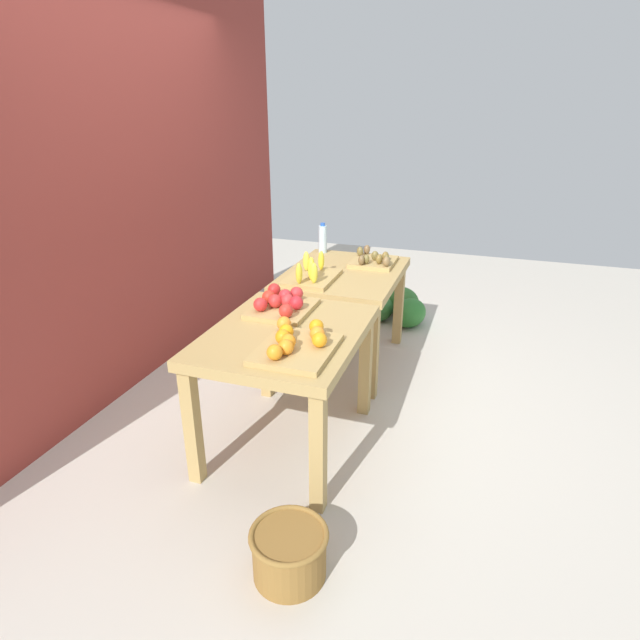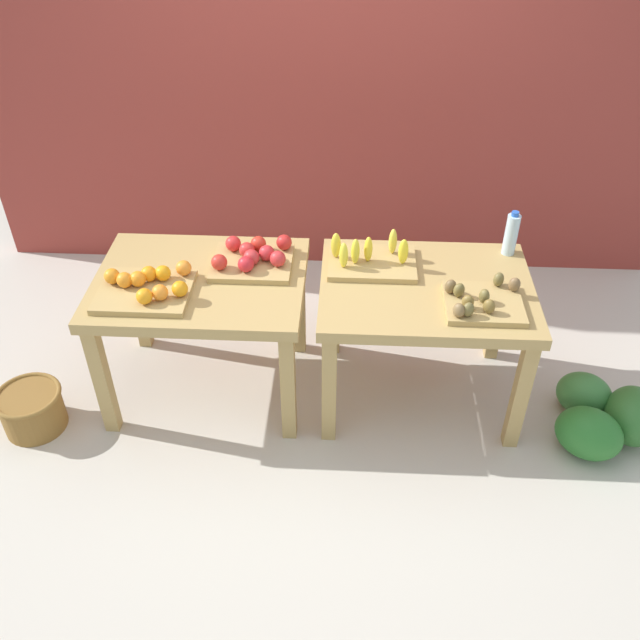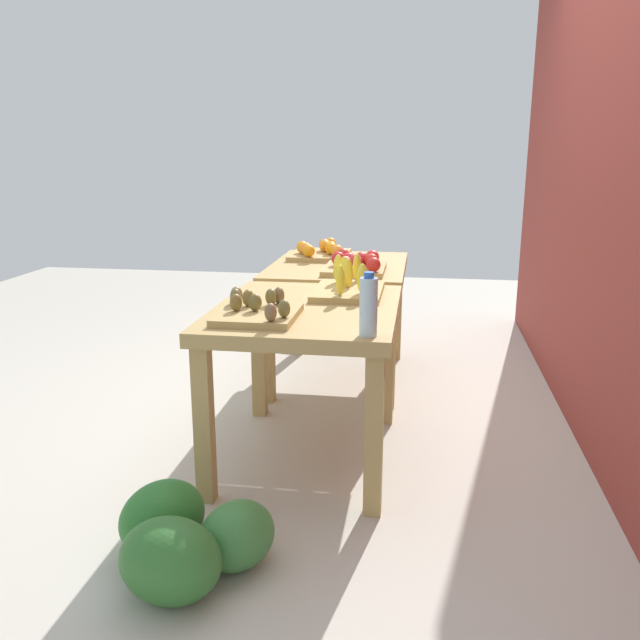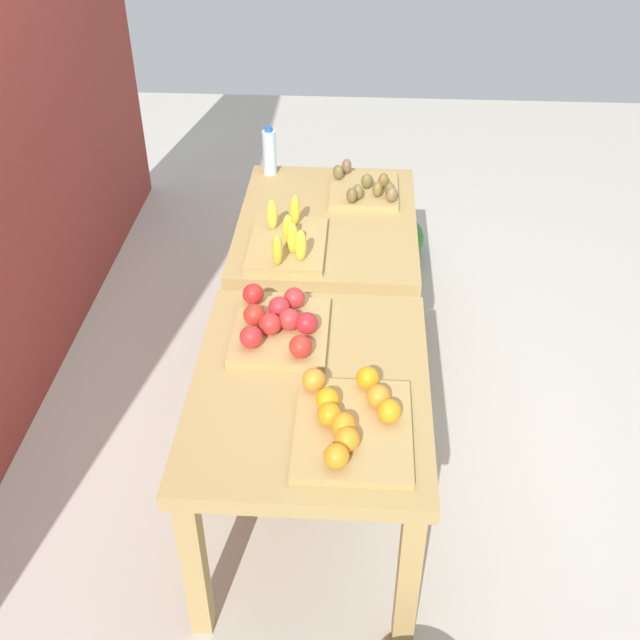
{
  "view_description": "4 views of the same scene",
  "coord_description": "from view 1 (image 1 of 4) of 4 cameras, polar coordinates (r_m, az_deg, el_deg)",
  "views": [
    {
      "loc": [
        -2.92,
        -0.99,
        1.86
      ],
      "look_at": [
        -0.05,
        -0.02,
        0.58
      ],
      "focal_mm": 29.08,
      "sensor_mm": 36.0,
      "label": 1
    },
    {
      "loc": [
        0.18,
        -2.75,
        2.65
      ],
      "look_at": [
        0.04,
        -0.05,
        0.52
      ],
      "focal_mm": 38.5,
      "sensor_mm": 36.0,
      "label": 2
    },
    {
      "loc": [
        3.39,
        0.5,
        1.41
      ],
      "look_at": [
        -0.09,
        -0.04,
        0.49
      ],
      "focal_mm": 37.4,
      "sensor_mm": 36.0,
      "label": 3
    },
    {
      "loc": [
        -2.49,
        -0.15,
        2.43
      ],
      "look_at": [
        0.08,
        0.01,
        0.51
      ],
      "focal_mm": 43.18,
      "sensor_mm": 36.0,
      "label": 4
    }
  ],
  "objects": [
    {
      "name": "kiwi_bin",
      "position": [
        3.97,
        5.91,
        6.56
      ],
      "size": [
        0.37,
        0.33,
        0.1
      ],
      "color": "tan",
      "rests_on": "display_table_right"
    },
    {
      "name": "display_table_right",
      "position": [
        3.83,
        2.61,
        3.89
      ],
      "size": [
        1.04,
        0.8,
        0.73
      ],
      "color": "tan",
      "rests_on": "ground_plane"
    },
    {
      "name": "banana_crate",
      "position": [
        3.58,
        -0.97,
        5.0
      ],
      "size": [
        0.44,
        0.32,
        0.17
      ],
      "color": "tan",
      "rests_on": "display_table_right"
    },
    {
      "name": "orange_bin",
      "position": [
        2.56,
        -2.67,
        -2.61
      ],
      "size": [
        0.45,
        0.37,
        0.11
      ],
      "color": "tan",
      "rests_on": "display_table_left"
    },
    {
      "name": "ground_plane",
      "position": [
        3.6,
        -0.08,
        -8.26
      ],
      "size": [
        8.0,
        8.0,
        0.0
      ],
      "primitive_type": "plane",
      "color": "beige"
    },
    {
      "name": "water_bottle",
      "position": [
        4.26,
        0.3,
        8.93
      ],
      "size": [
        0.07,
        0.07,
        0.24
      ],
      "color": "silver",
      "rests_on": "display_table_right"
    },
    {
      "name": "watermelon_pile",
      "position": [
        4.8,
        8.62,
        1.43
      ],
      "size": [
        0.62,
        0.65,
        0.27
      ],
      "color": "#2E672A",
      "rests_on": "ground_plane"
    },
    {
      "name": "back_wall",
      "position": [
        3.76,
        -20.79,
        15.92
      ],
      "size": [
        4.4,
        0.12,
        3.0
      ],
      "primitive_type": "cube",
      "color": "maroon",
      "rests_on": "ground_plane"
    },
    {
      "name": "wicker_basket",
      "position": [
        2.38,
        -3.4,
        -24.13
      ],
      "size": [
        0.34,
        0.34,
        0.23
      ],
      "color": "brown",
      "rests_on": "ground_plane"
    },
    {
      "name": "display_table_left",
      "position": [
        2.85,
        -3.71,
        -3.06
      ],
      "size": [
        1.04,
        0.8,
        0.73
      ],
      "color": "tan",
      "rests_on": "ground_plane"
    },
    {
      "name": "apple_bin",
      "position": [
        3.05,
        -4.23,
        1.79
      ],
      "size": [
        0.41,
        0.34,
        0.11
      ],
      "color": "tan",
      "rests_on": "display_table_left"
    }
  ]
}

